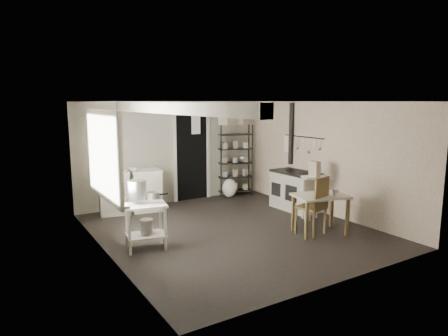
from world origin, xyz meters
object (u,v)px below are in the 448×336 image
shelf_rack (235,157)px  chair (311,207)px  stockpot (137,190)px  flour_sack (230,187)px  prep_table (146,224)px  base_cabinets (130,190)px  stove (295,189)px  work_table (320,212)px

shelf_rack → chair: shelf_rack is taller
stockpot → shelf_rack: bearing=34.4°
flour_sack → shelf_rack: bearing=25.9°
prep_table → stockpot: stockpot is taller
base_cabinets → shelf_rack: (2.72, 0.12, 0.49)m
base_cabinets → flour_sack: 2.49m
shelf_rack → chair: (-0.49, -3.18, -0.47)m
stove → base_cabinets: bearing=149.6°
stove → flour_sack: size_ratio=2.37×
prep_table → stove: bearing=9.0°
stove → shelf_rack: bearing=99.5°
shelf_rack → stockpot: bearing=-128.7°
stockpot → base_cabinets: size_ratio=0.23×
shelf_rack → flour_sack: shelf_rack is taller
stockpot → stove: (3.67, 0.46, -0.50)m
prep_table → shelf_rack: size_ratio=0.41×
work_table → stove: bearing=64.2°
stove → flour_sack: stove is taller
prep_table → shelf_rack: 4.04m
stockpot → flour_sack: bearing=34.9°
work_table → flour_sack: work_table is taller
stove → stockpot: bearing=-174.7°
work_table → prep_table: bearing=163.3°
work_table → chair: bearing=159.1°
stove → chair: 1.62m
stockpot → base_cabinets: (0.59, 2.14, -0.48)m
shelf_rack → stove: bearing=-61.7°
chair → base_cabinets: bearing=112.1°
prep_table → stockpot: (-0.08, 0.11, 0.54)m
chair → flour_sack: bearing=71.2°
prep_table → work_table: bearing=-16.7°
work_table → chair: (-0.16, 0.06, 0.10)m
prep_table → chair: size_ratio=0.70×
work_table → chair: 0.20m
chair → flour_sack: chair is taller
shelf_rack → work_table: (-0.33, -3.24, -0.57)m
prep_table → stove: size_ratio=0.69×
flour_sack → stove: bearing=-70.6°
chair → work_table: bearing=-34.9°
prep_table → chair: 2.85m
prep_table → stockpot: bearing=127.4°
prep_table → stove: 3.63m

